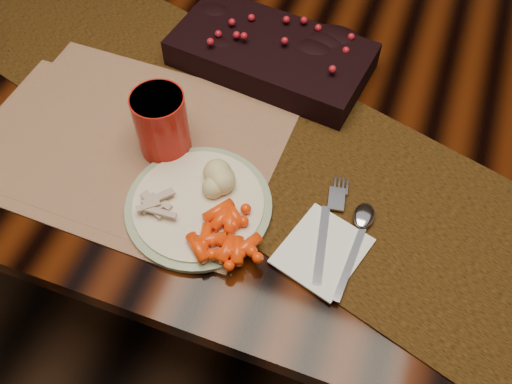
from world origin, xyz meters
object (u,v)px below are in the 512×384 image
(mashed_potatoes, at_px, (226,180))
(napkin, at_px, (322,251))
(centerpiece, at_px, (271,51))
(red_cup, at_px, (162,124))
(baby_carrots, at_px, (226,232))
(dining_table, at_px, (283,200))
(dinner_plate, at_px, (199,205))
(turkey_shreds, at_px, (157,205))
(placemat_main, at_px, (136,141))

(mashed_potatoes, xyz_separation_m, napkin, (0.18, -0.05, -0.03))
(centerpiece, xyz_separation_m, red_cup, (-0.10, -0.26, 0.02))
(centerpiece, relative_size, baby_carrots, 3.35)
(dining_table, xyz_separation_m, baby_carrots, (0.01, -0.35, 0.40))
(mashed_potatoes, bearing_deg, dinner_plate, -127.62)
(dinner_plate, relative_size, napkin, 1.81)
(turkey_shreds, bearing_deg, red_cup, 110.29)
(napkin, bearing_deg, dinner_plate, -165.68)
(napkin, distance_m, red_cup, 0.34)
(mashed_potatoes, height_order, red_cup, red_cup)
(placemat_main, distance_m, dinner_plate, 0.19)
(baby_carrots, relative_size, mashed_potatoes, 1.40)
(turkey_shreds, bearing_deg, baby_carrots, -5.02)
(turkey_shreds, distance_m, napkin, 0.27)
(turkey_shreds, height_order, napkin, turkey_shreds)
(mashed_potatoes, xyz_separation_m, turkey_shreds, (-0.09, -0.07, -0.01))
(dining_table, height_order, baby_carrots, baby_carrots)
(centerpiece, relative_size, red_cup, 3.08)
(napkin, bearing_deg, centerpiece, 136.90)
(dinner_plate, distance_m, red_cup, 0.15)
(centerpiece, distance_m, red_cup, 0.28)
(placemat_main, bearing_deg, dining_table, 45.20)
(dining_table, xyz_separation_m, centerpiece, (-0.06, 0.05, 0.42))
(dining_table, relative_size, turkey_shreds, 28.06)
(placemat_main, xyz_separation_m, mashed_potatoes, (0.19, -0.05, 0.04))
(dining_table, bearing_deg, mashed_potatoes, -95.75)
(dining_table, distance_m, turkey_shreds, 0.53)
(placemat_main, bearing_deg, mashed_potatoes, -13.14)
(baby_carrots, bearing_deg, mashed_potatoes, 111.82)
(dinner_plate, xyz_separation_m, napkin, (0.21, -0.01, -0.00))
(dinner_plate, xyz_separation_m, mashed_potatoes, (0.03, 0.04, 0.03))
(centerpiece, height_order, turkey_shreds, centerpiece)
(mashed_potatoes, height_order, napkin, mashed_potatoes)
(napkin, relative_size, red_cup, 1.09)
(placemat_main, relative_size, mashed_potatoes, 6.28)
(dinner_plate, distance_m, napkin, 0.21)
(centerpiece, height_order, baby_carrots, centerpiece)
(placemat_main, xyz_separation_m, turkey_shreds, (0.10, -0.12, 0.02))
(napkin, xyz_separation_m, red_cup, (-0.31, 0.11, 0.06))
(dinner_plate, height_order, baby_carrots, baby_carrots)
(turkey_shreds, bearing_deg, napkin, 4.55)
(mashed_potatoes, bearing_deg, dining_table, 84.25)
(centerpiece, bearing_deg, turkey_shreds, -98.30)
(centerpiece, height_order, red_cup, red_cup)
(dining_table, distance_m, placemat_main, 0.49)
(dinner_plate, relative_size, turkey_shreds, 3.72)
(dining_table, height_order, dinner_plate, dinner_plate)
(turkey_shreds, bearing_deg, dinner_plate, 28.80)
(centerpiece, relative_size, mashed_potatoes, 4.68)
(centerpiece, relative_size, dinner_plate, 1.57)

